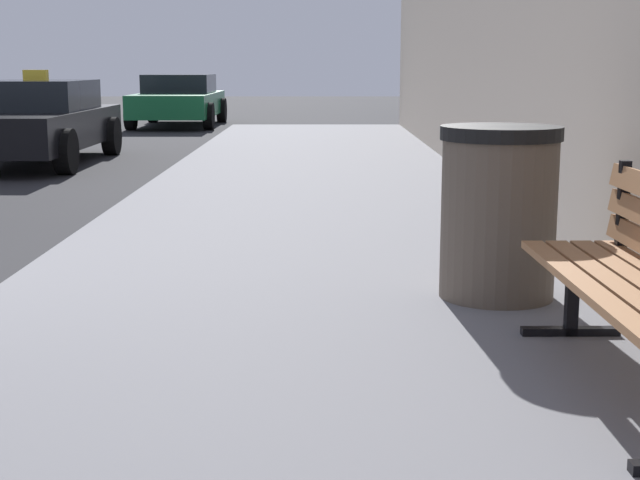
% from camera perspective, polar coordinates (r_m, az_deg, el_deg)
% --- Properties ---
extents(sidewalk, '(4.00, 32.00, 0.15)m').
position_cam_1_polar(sidewalk, '(5.64, 0.05, -3.91)').
color(sidewalk, slate).
rests_on(sidewalk, ground_plane).
extents(trash_bin, '(0.70, 0.70, 1.01)m').
position_cam_1_polar(trash_bin, '(5.50, 11.17, 1.71)').
color(trash_bin, brown).
rests_on(trash_bin, sidewalk).
extents(car_black, '(1.94, 4.48, 1.43)m').
position_cam_1_polar(car_black, '(14.98, -16.96, 7.01)').
color(car_black, black).
rests_on(car_black, ground_plane).
extents(car_green, '(2.05, 4.57, 1.27)m').
position_cam_1_polar(car_green, '(23.59, -8.48, 8.56)').
color(car_green, '#196638').
rests_on(car_green, ground_plane).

